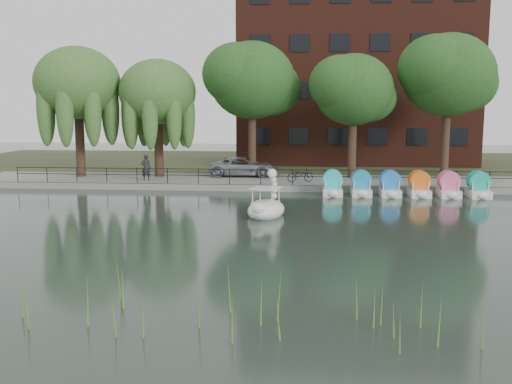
# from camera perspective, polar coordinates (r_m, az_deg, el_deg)

# --- Properties ---
(ground_plane) EXTENTS (120.00, 120.00, 0.00)m
(ground_plane) POSITION_cam_1_polar(r_m,az_deg,el_deg) (23.09, -2.11, -4.63)
(ground_plane) COLOR #323F38
(promenade) EXTENTS (40.00, 6.00, 0.40)m
(promenade) POSITION_cam_1_polar(r_m,az_deg,el_deg) (38.75, 0.81, 1.00)
(promenade) COLOR gray
(promenade) RESTS_ON ground_plane
(kerb) EXTENTS (40.00, 0.25, 0.40)m
(kerb) POSITION_cam_1_polar(r_m,az_deg,el_deg) (35.83, 0.46, 0.39)
(kerb) COLOR gray
(kerb) RESTS_ON ground_plane
(land_strip) EXTENTS (60.00, 22.00, 0.36)m
(land_strip) POSITION_cam_1_polar(r_m,az_deg,el_deg) (52.63, 1.92, 2.95)
(land_strip) COLOR #47512D
(land_strip) RESTS_ON ground_plane
(railing) EXTENTS (32.00, 0.05, 1.00)m
(railing) POSITION_cam_1_polar(r_m,az_deg,el_deg) (35.91, 0.49, 1.93)
(railing) COLOR black
(railing) RESTS_ON promenade
(apartment_building) EXTENTS (20.00, 10.07, 18.00)m
(apartment_building) POSITION_cam_1_polar(r_m,az_deg,el_deg) (52.62, 9.81, 12.84)
(apartment_building) COLOR #4C1E16
(apartment_building) RESTS_ON land_strip
(willow_left) EXTENTS (5.88, 5.88, 9.01)m
(willow_left) POSITION_cam_1_polar(r_m,az_deg,el_deg) (41.94, -17.43, 10.32)
(willow_left) COLOR #473323
(willow_left) RESTS_ON promenade
(willow_mid) EXTENTS (5.32, 5.32, 8.15)m
(willow_mid) POSITION_cam_1_polar(r_m,az_deg,el_deg) (40.66, -9.83, 9.77)
(willow_mid) COLOR #473323
(willow_mid) RESTS_ON promenade
(broadleaf_center) EXTENTS (6.00, 6.00, 9.25)m
(broadleaf_center) POSITION_cam_1_polar(r_m,az_deg,el_deg) (40.54, -0.40, 11.05)
(broadleaf_center) COLOR #473323
(broadleaf_center) RESTS_ON promenade
(broadleaf_right) EXTENTS (5.40, 5.40, 8.32)m
(broadleaf_right) POSITION_cam_1_polar(r_m,az_deg,el_deg) (39.96, 9.74, 10.00)
(broadleaf_right) COLOR #473323
(broadleaf_right) RESTS_ON promenade
(broadleaf_far) EXTENTS (6.30, 6.30, 9.71)m
(broadleaf_far) POSITION_cam_1_polar(r_m,az_deg,el_deg) (42.01, 18.69, 10.98)
(broadleaf_far) COLOR #473323
(broadleaf_far) RESTS_ON promenade
(minivan) EXTENTS (2.74, 5.70, 1.57)m
(minivan) POSITION_cam_1_polar(r_m,az_deg,el_deg) (40.32, -1.25, 2.70)
(minivan) COLOR gray
(minivan) RESTS_ON promenade
(bicycle) EXTENTS (1.08, 1.82, 1.00)m
(bicycle) POSITION_cam_1_polar(r_m,az_deg,el_deg) (37.36, 4.44, 1.78)
(bicycle) COLOR gray
(bicycle) RESTS_ON promenade
(pedestrian) EXTENTS (0.83, 0.69, 1.98)m
(pedestrian) POSITION_cam_1_polar(r_m,az_deg,el_deg) (38.60, -10.95, 2.60)
(pedestrian) COLOR black
(pedestrian) RESTS_ON promenade
(swan_boat) EXTENTS (2.29, 2.97, 2.22)m
(swan_boat) POSITION_cam_1_polar(r_m,az_deg,el_deg) (27.65, 1.06, -1.42)
(swan_boat) COLOR white
(swan_boat) RESTS_ON ground_plane
(pedal_boat_row) EXTENTS (9.65, 1.70, 1.40)m
(pedal_boat_row) POSITION_cam_1_polar(r_m,az_deg,el_deg) (34.92, 14.64, 0.58)
(pedal_boat_row) COLOR white
(pedal_boat_row) RESTS_ON ground_plane
(reed_bank) EXTENTS (24.00, 2.40, 1.20)m
(reed_bank) POSITION_cam_1_polar(r_m,az_deg,el_deg) (13.65, 1.37, -11.37)
(reed_bank) COLOR #669938
(reed_bank) RESTS_ON ground_plane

